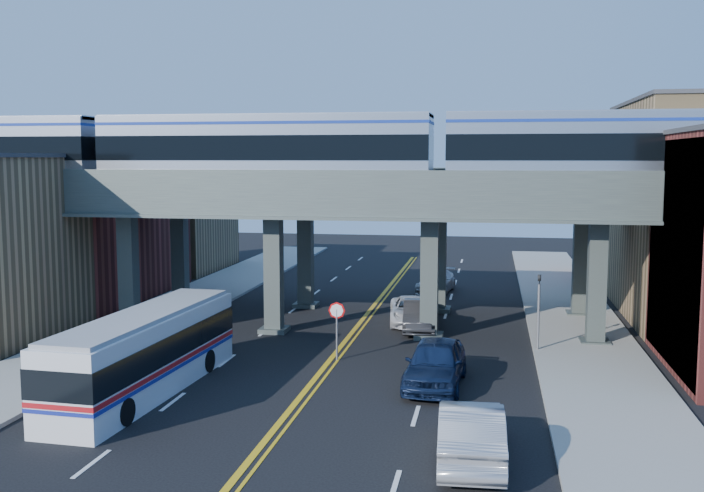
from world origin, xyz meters
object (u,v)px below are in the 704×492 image
Objects in this scene: stop_sign at (337,321)px; car_lane_a at (435,363)px; transit_train at (265,148)px; traffic_signal at (539,304)px; car_parked_curb at (471,432)px; car_lane_b at (419,316)px; car_lane_d at (436,282)px; car_lane_c at (412,311)px; transit_bus at (145,354)px.

car_lane_a is at bearing -35.28° from stop_sign.
transit_train is 12.67× the size of traffic_signal.
car_lane_a reaches higher than car_parked_curb.
car_lane_b is (7.74, 1.73, -8.68)m from transit_train.
car_lane_a is at bearing -124.50° from traffic_signal.
car_parked_curb reaches higher than car_lane_b.
transit_train is at bearing -57.91° from car_parked_curb.
car_lane_d is at bearing 110.34° from traffic_signal.
stop_sign is at bearing -46.95° from transit_train.
car_lane_d is at bearing 85.32° from car_lane_b.
car_lane_c is (-0.55, 1.60, -0.07)m from car_lane_b.
car_lane_b is (3.07, 6.73, -0.98)m from stop_sign.
traffic_signal is 14.13m from car_parked_curb.
transit_train is 15.06m from car_lane_a.
transit_train reaches higher than stop_sign.
car_lane_c is (-2.09, 11.59, -0.22)m from car_lane_a.
stop_sign is at bearing 147.24° from car_lane_a.
transit_train reaches higher than car_lane_b.
transit_train is at bearing -171.88° from car_lane_b.
traffic_signal reaches higher than car_parked_curb.
car_lane_a is 10.10m from car_lane_b.
transit_train is 9.54× the size of car_lane_a.
car_lane_d is at bearing 60.30° from transit_train.
car_lane_c is 1.03× the size of car_lane_d.
car_parked_curb is (-2.70, -13.80, -1.41)m from traffic_signal.
car_lane_c is at bearing 24.88° from transit_train.
transit_bus is 2.27× the size of car_lane_c.
transit_train reaches higher than car_parked_curb.
transit_train is 13.68m from transit_bus.
traffic_signal is 0.35× the size of transit_bus.
transit_bus is 15.84m from car_lane_b.
car_lane_c is 19.48m from car_parked_curb.
stop_sign reaches higher than car_lane_c.
car_lane_b is at bearing -82.46° from car_lane_d.
transit_bus reaches higher than car_lane_d.
car_lane_a is 1.09× the size of car_lane_d.
stop_sign is at bearing -43.23° from transit_bus.
car_lane_a is 1.01× the size of car_parked_curb.
car_lane_a is 1.07× the size of car_lane_c.
traffic_signal is 7.09m from car_lane_b.
car_lane_c is at bearing -81.54° from car_parked_curb.
car_lane_a is at bearing -72.69° from transit_bus.
traffic_signal is at bearing 58.01° from car_lane_a.
car_lane_b is at bearing 12.61° from transit_train.
traffic_signal is at bearing -103.52° from car_parked_curb.
transit_train is 11.04× the size of car_lane_b.
car_lane_b is 11.90m from car_lane_d.
traffic_signal reaches higher than car_lane_b.
stop_sign is at bearing -62.58° from car_parked_curb.
stop_sign is at bearing -113.88° from car_lane_c.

